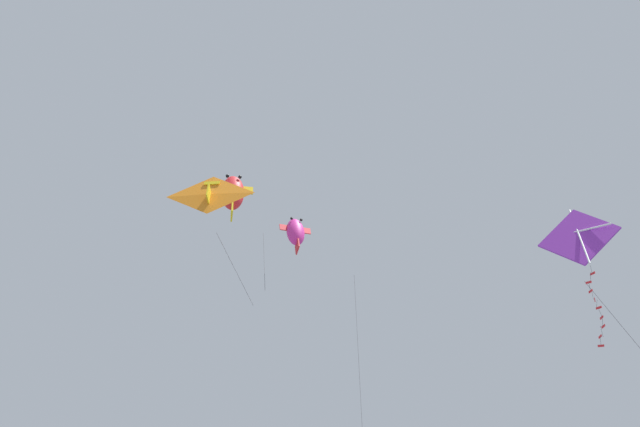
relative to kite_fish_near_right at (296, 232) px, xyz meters
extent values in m
ellipsoid|color=#DB2D93|center=(0.01, 0.00, 0.02)|extent=(1.18, 1.15, 1.46)
cube|color=red|center=(-0.18, -0.30, 0.17)|extent=(0.42, 0.45, 0.29)
cube|color=red|center=(0.28, 0.22, 0.17)|extent=(0.42, 0.45, 0.29)
cube|color=red|center=(-0.20, 0.18, -0.73)|extent=(0.43, 0.39, 0.54)
sphere|color=black|center=(-0.18, -0.08, 0.51)|extent=(0.17, 0.17, 0.13)
sphere|color=black|center=(0.06, 0.20, 0.51)|extent=(0.17, 0.17, 0.13)
cylinder|color=#47474C|center=(-1.99, -0.90, -4.71)|extent=(2.22, 3.54, 7.76)
pyramid|color=orange|center=(-0.68, 5.78, -1.64)|extent=(1.95, 1.26, 1.21)
cube|color=yellow|center=(-0.74, 5.92, -1.75)|extent=(0.31, 0.58, 0.69)
cube|color=yellow|center=(-0.61, 5.64, -1.13)|extent=(0.47, 0.28, 0.13)
cylinder|color=#47474C|center=(-1.08, 4.92, -3.89)|extent=(2.05, 0.66, 3.31)
cube|color=purple|center=(-10.24, 0.30, -3.39)|extent=(2.40, 0.80, 2.33)
cylinder|color=white|center=(-10.25, 0.33, -3.37)|extent=(0.71, 1.18, 2.54)
cylinder|color=white|center=(-10.21, 0.25, -3.18)|extent=(1.97, 0.16, 0.06)
cylinder|color=#47474C|center=(-10.57, 0.84, -4.78)|extent=(0.04, 0.04, 0.27)
cube|color=red|center=(-10.59, 0.82, -4.92)|extent=(0.16, 0.08, 0.06)
cylinder|color=#47474C|center=(-10.52, 0.86, -5.05)|extent=(0.08, 0.14, 0.28)
cube|color=red|center=(-10.46, 0.89, -5.19)|extent=(0.17, 0.03, 0.06)
cylinder|color=#47474C|center=(-10.46, 0.88, -5.33)|extent=(0.02, 0.02, 0.27)
cube|color=red|center=(-10.47, 0.88, -5.46)|extent=(0.15, 0.12, 0.06)
cylinder|color=#47474C|center=(-10.50, 0.87, -5.60)|extent=(0.03, 0.08, 0.27)
cube|color=red|center=(-10.54, 0.86, -5.74)|extent=(0.06, 0.17, 0.06)
cylinder|color=#47474C|center=(-10.58, 0.87, -5.87)|extent=(0.05, 0.09, 0.28)
cube|color=red|center=(-10.62, 0.89, -6.01)|extent=(0.17, 0.05, 0.06)
cylinder|color=#47474C|center=(-10.63, 0.86, -6.15)|extent=(0.08, 0.02, 0.27)
cube|color=red|center=(-10.64, 0.82, -6.28)|extent=(0.13, 0.14, 0.06)
cylinder|color=#47474C|center=(-10.64, 0.84, -6.42)|extent=(0.04, 0.02, 0.27)
cube|color=red|center=(-10.65, 0.85, -6.55)|extent=(0.14, 0.13, 0.06)
cylinder|color=#47474C|center=(-10.59, 0.85, -6.69)|extent=(0.01, 0.13, 0.28)
cube|color=red|center=(-10.52, 0.85, -6.83)|extent=(0.13, 0.14, 0.06)
cylinder|color=#47474C|center=(-10.52, 0.86, -6.96)|extent=(0.03, 0.03, 0.27)
cube|color=red|center=(-10.51, 0.87, -7.10)|extent=(0.17, 0.08, 0.06)
cylinder|color=#47474C|center=(-10.79, 0.15, -6.01)|extent=(1.42, 0.49, 2.74)
ellipsoid|color=red|center=(2.59, 0.53, 2.27)|extent=(1.48, 1.52, 1.94)
cube|color=yellow|center=(2.28, 0.18, 2.48)|extent=(0.59, 0.54, 0.40)
cube|color=yellow|center=(2.98, 0.78, 2.48)|extent=(0.59, 0.54, 0.40)
cube|color=yellow|center=(2.38, 0.77, 1.26)|extent=(0.50, 0.57, 0.70)
sphere|color=black|center=(2.30, 0.49, 2.93)|extent=(0.22, 0.22, 0.18)
sphere|color=black|center=(2.67, 0.80, 2.93)|extent=(0.22, 0.22, 0.18)
cylinder|color=#47474C|center=(1.37, 0.01, -0.75)|extent=(1.61, 1.98, 3.73)
camera|label=1|loc=(-16.83, 25.15, -17.19)|focal=53.80mm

